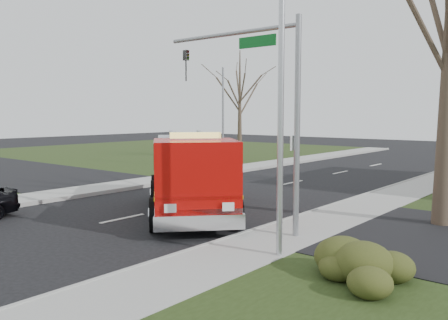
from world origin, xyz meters
The scene contains 9 objects.
ground centered at (0.00, 0.00, 0.00)m, with size 120.00×120.00×0.00m, color black.
sidewalk_right centered at (6.20, 0.00, 0.07)m, with size 2.40×80.00×0.15m, color gray.
sidewalk_left centered at (-6.20, 0.00, 0.07)m, with size 2.40×80.00×0.15m, color gray.
hedge_corner centered at (9.00, -1.00, 0.58)m, with size 2.80×2.00×0.90m, color #263112.
bare_tree_left centered at (-10.00, 20.00, 5.56)m, with size 4.50×4.50×9.00m.
traffic_signal_mast centered at (5.21, 1.50, 4.71)m, with size 5.29×0.18×6.80m.
streetlight_pole centered at (7.14, -0.50, 4.55)m, with size 1.48×0.16×8.40m.
utility_pole_far centered at (-6.80, 14.00, 3.50)m, with size 0.14×0.14×7.00m, color gray.
fire_engine centered at (1.34, 2.24, 1.48)m, with size 7.84×7.49×3.27m.
Camera 1 is at (13.90, -10.89, 3.88)m, focal length 38.00 mm.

